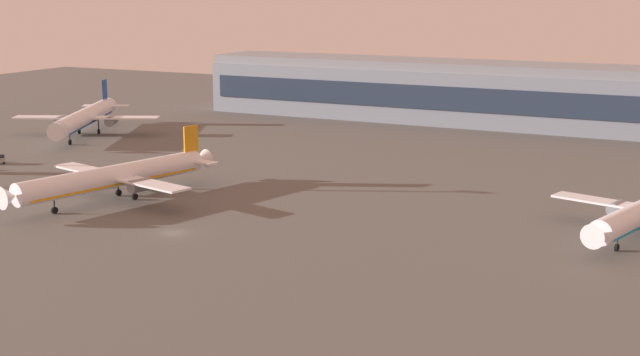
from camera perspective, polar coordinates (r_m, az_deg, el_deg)
ground_plane at (r=135.34m, az=-9.40°, el=-3.49°), size 416.00×416.00×0.00m
terminal_building at (r=245.06m, az=7.79°, el=5.52°), size 133.30×22.40×16.40m
airplane_mid_apron at (r=156.85m, az=-12.95°, el=0.09°), size 33.05×42.15×10.95m
airplane_terminal_side at (r=227.09m, az=-14.80°, el=3.78°), size 34.43×43.57×11.87m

